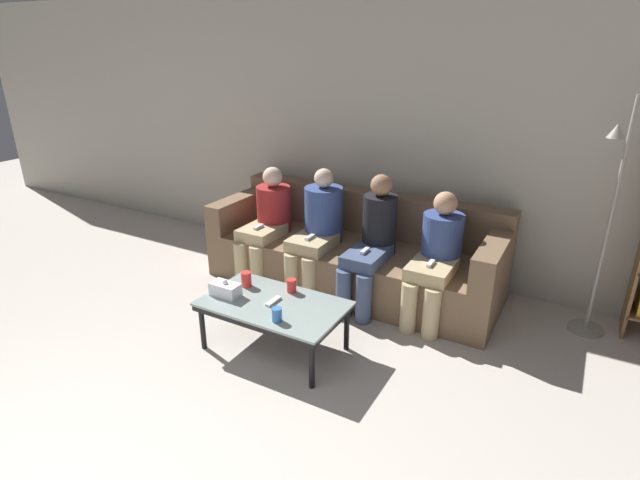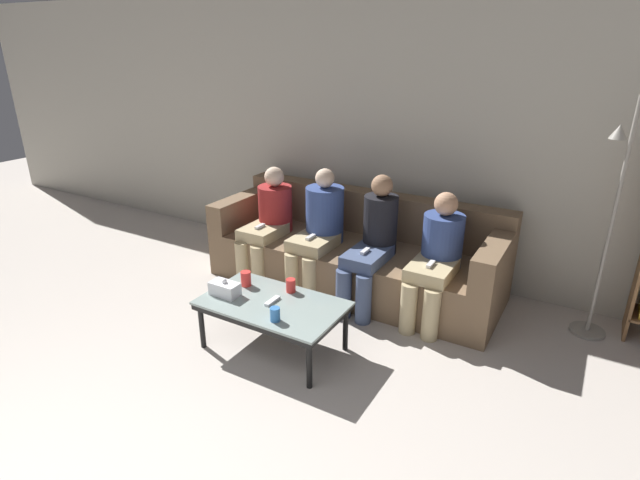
# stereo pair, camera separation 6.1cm
# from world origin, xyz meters

# --- Properties ---
(wall_back) EXTENTS (12.00, 0.06, 2.60)m
(wall_back) POSITION_xyz_m (0.00, 3.94, 1.30)
(wall_back) COLOR #B7B2A3
(wall_back) RESTS_ON ground_plane
(couch) EXTENTS (2.64, 0.94, 0.82)m
(couch) POSITION_xyz_m (0.00, 3.40, 0.30)
(couch) COLOR brown
(couch) RESTS_ON ground_plane
(coffee_table) EXTENTS (1.03, 0.61, 0.39)m
(coffee_table) POSITION_xyz_m (-0.04, 2.14, 0.35)
(coffee_table) COLOR #8C9E99
(coffee_table) RESTS_ON ground_plane
(cup_near_left) EXTENTS (0.07, 0.07, 0.10)m
(cup_near_left) POSITION_xyz_m (0.12, 1.94, 0.44)
(cup_near_left) COLOR #3372BF
(cup_near_left) RESTS_ON coffee_table
(cup_near_right) EXTENTS (0.07, 0.07, 0.10)m
(cup_near_right) POSITION_xyz_m (-0.02, 2.35, 0.44)
(cup_near_right) COLOR red
(cup_near_right) RESTS_ON coffee_table
(cup_far_center) EXTENTS (0.08, 0.08, 0.11)m
(cup_far_center) POSITION_xyz_m (-0.37, 2.26, 0.44)
(cup_far_center) COLOR red
(cup_far_center) RESTS_ON coffee_table
(tissue_box) EXTENTS (0.22, 0.12, 0.13)m
(tissue_box) POSITION_xyz_m (-0.41, 2.06, 0.44)
(tissue_box) COLOR white
(tissue_box) RESTS_ON coffee_table
(game_remote) EXTENTS (0.04, 0.15, 0.02)m
(game_remote) POSITION_xyz_m (-0.04, 2.14, 0.40)
(game_remote) COLOR white
(game_remote) RESTS_ON coffee_table
(standing_lamp) EXTENTS (0.31, 0.26, 1.81)m
(standing_lamp) POSITION_xyz_m (1.97, 3.57, 1.11)
(standing_lamp) COLOR gray
(standing_lamp) RESTS_ON ground_plane
(seated_person_left_end) EXTENTS (0.32, 0.65, 1.04)m
(seated_person_left_end) POSITION_xyz_m (-0.82, 3.18, 0.56)
(seated_person_left_end) COLOR tan
(seated_person_left_end) RESTS_ON ground_plane
(seated_person_mid_left) EXTENTS (0.34, 0.65, 1.09)m
(seated_person_mid_left) POSITION_xyz_m (-0.27, 3.20, 0.59)
(seated_person_mid_left) COLOR tan
(seated_person_mid_left) RESTS_ON ground_plane
(seated_person_mid_right) EXTENTS (0.31, 0.69, 1.11)m
(seated_person_mid_right) POSITION_xyz_m (0.27, 3.16, 0.58)
(seated_person_mid_right) COLOR #47567A
(seated_person_mid_right) RESTS_ON ground_plane
(seated_person_right_end) EXTENTS (0.33, 0.67, 1.04)m
(seated_person_right_end) POSITION_xyz_m (0.82, 3.18, 0.56)
(seated_person_right_end) COLOR tan
(seated_person_right_end) RESTS_ON ground_plane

